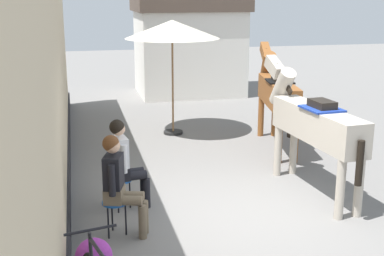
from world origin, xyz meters
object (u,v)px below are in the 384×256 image
saddled_horse_far (277,93)px  seated_visitor_far (124,159)px  saddled_horse_near (313,122)px  seated_visitor_near (119,180)px  cafe_parasol (172,30)px

saddled_horse_far → seated_visitor_far: bearing=-143.3°
saddled_horse_near → saddled_horse_far: bearing=80.9°
seated_visitor_near → saddled_horse_far: saddled_horse_far is taller
cafe_parasol → seated_visitor_far: bearing=-110.6°
saddled_horse_near → cafe_parasol: 4.44m
seated_visitor_near → seated_visitor_far: (0.15, 0.86, 0.00)m
seated_visitor_far → saddled_horse_far: (3.42, 2.55, 0.38)m
seated_visitor_far → saddled_horse_far: 4.28m
seated_visitor_near → seated_visitor_far: same height
saddled_horse_far → cafe_parasol: bearing=141.9°
seated_visitor_far → cafe_parasol: bearing=69.4°
saddled_horse_near → saddled_horse_far: same height
seated_visitor_far → saddled_horse_far: saddled_horse_far is taller
seated_visitor_near → saddled_horse_far: bearing=43.7°
saddled_horse_near → saddled_horse_far: 2.54m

